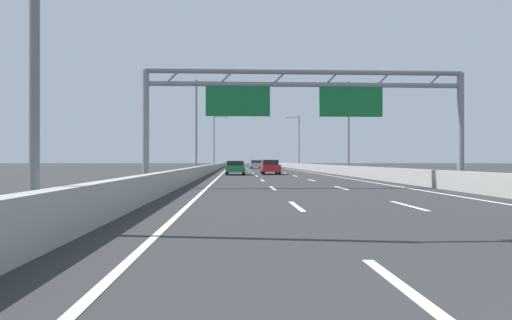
% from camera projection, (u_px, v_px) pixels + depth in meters
% --- Properties ---
extents(ground_plane, '(260.00, 260.00, 0.00)m').
position_uv_depth(ground_plane, '(252.00, 167.00, 101.34)').
color(ground_plane, '#2D2D30').
extents(lane_dash_left_0, '(0.16, 3.00, 0.01)m').
position_uv_depth(lane_dash_left_0, '(408.00, 291.00, 4.86)').
color(lane_dash_left_0, white).
rests_on(lane_dash_left_0, ground_plane).
extents(lane_dash_left_1, '(0.16, 3.00, 0.01)m').
position_uv_depth(lane_dash_left_1, '(297.00, 206.00, 13.85)').
color(lane_dash_left_1, white).
rests_on(lane_dash_left_1, ground_plane).
extents(lane_dash_left_2, '(0.16, 3.00, 0.01)m').
position_uv_depth(lane_dash_left_2, '(273.00, 188.00, 22.84)').
color(lane_dash_left_2, white).
rests_on(lane_dash_left_2, ground_plane).
extents(lane_dash_left_3, '(0.16, 3.00, 0.01)m').
position_uv_depth(lane_dash_left_3, '(262.00, 180.00, 31.83)').
color(lane_dash_left_3, white).
rests_on(lane_dash_left_3, ground_plane).
extents(lane_dash_left_4, '(0.16, 3.00, 0.01)m').
position_uv_depth(lane_dash_left_4, '(257.00, 176.00, 40.83)').
color(lane_dash_left_4, white).
rests_on(lane_dash_left_4, ground_plane).
extents(lane_dash_left_5, '(0.16, 3.00, 0.01)m').
position_uv_depth(lane_dash_left_5, '(253.00, 173.00, 49.82)').
color(lane_dash_left_5, white).
rests_on(lane_dash_left_5, ground_plane).
extents(lane_dash_left_6, '(0.16, 3.00, 0.01)m').
position_uv_depth(lane_dash_left_6, '(250.00, 171.00, 58.81)').
color(lane_dash_left_6, white).
rests_on(lane_dash_left_6, ground_plane).
extents(lane_dash_left_7, '(0.16, 3.00, 0.01)m').
position_uv_depth(lane_dash_left_7, '(249.00, 170.00, 67.80)').
color(lane_dash_left_7, white).
rests_on(lane_dash_left_7, ground_plane).
extents(lane_dash_left_8, '(0.16, 3.00, 0.01)m').
position_uv_depth(lane_dash_left_8, '(247.00, 169.00, 76.79)').
color(lane_dash_left_8, white).
rests_on(lane_dash_left_8, ground_plane).
extents(lane_dash_left_9, '(0.16, 3.00, 0.01)m').
position_uv_depth(lane_dash_left_9, '(246.00, 168.00, 85.78)').
color(lane_dash_left_9, white).
rests_on(lane_dash_left_9, ground_plane).
extents(lane_dash_left_10, '(0.16, 3.00, 0.01)m').
position_uv_depth(lane_dash_left_10, '(245.00, 167.00, 94.77)').
color(lane_dash_left_10, white).
rests_on(lane_dash_left_10, ground_plane).
extents(lane_dash_left_11, '(0.16, 3.00, 0.01)m').
position_uv_depth(lane_dash_left_11, '(244.00, 167.00, 103.76)').
color(lane_dash_left_11, white).
rests_on(lane_dash_left_11, ground_plane).
extents(lane_dash_left_12, '(0.16, 3.00, 0.01)m').
position_uv_depth(lane_dash_left_12, '(244.00, 166.00, 112.75)').
color(lane_dash_left_12, white).
rests_on(lane_dash_left_12, ground_plane).
extents(lane_dash_left_13, '(0.16, 3.00, 0.01)m').
position_uv_depth(lane_dash_left_13, '(243.00, 166.00, 121.74)').
color(lane_dash_left_13, white).
rests_on(lane_dash_left_13, ground_plane).
extents(lane_dash_left_14, '(0.16, 3.00, 0.01)m').
position_uv_depth(lane_dash_left_14, '(243.00, 165.00, 130.73)').
color(lane_dash_left_14, white).
rests_on(lane_dash_left_14, ground_plane).
extents(lane_dash_left_15, '(0.16, 3.00, 0.01)m').
position_uv_depth(lane_dash_left_15, '(242.00, 165.00, 139.72)').
color(lane_dash_left_15, white).
rests_on(lane_dash_left_15, ground_plane).
extents(lane_dash_left_16, '(0.16, 3.00, 0.01)m').
position_uv_depth(lane_dash_left_16, '(242.00, 165.00, 148.71)').
color(lane_dash_left_16, white).
rests_on(lane_dash_left_16, ground_plane).
extents(lane_dash_left_17, '(0.16, 3.00, 0.01)m').
position_uv_depth(lane_dash_left_17, '(241.00, 164.00, 157.71)').
color(lane_dash_left_17, white).
rests_on(lane_dash_left_17, ground_plane).
extents(lane_dash_right_1, '(0.16, 3.00, 0.01)m').
position_uv_depth(lane_dash_right_1, '(409.00, 206.00, 14.02)').
color(lane_dash_right_1, white).
rests_on(lane_dash_right_1, ground_plane).
extents(lane_dash_right_2, '(0.16, 3.00, 0.01)m').
position_uv_depth(lane_dash_right_2, '(341.00, 188.00, 23.01)').
color(lane_dash_right_2, white).
rests_on(lane_dash_right_2, ground_plane).
extents(lane_dash_right_3, '(0.16, 3.00, 0.01)m').
position_uv_depth(lane_dash_right_3, '(312.00, 180.00, 32.00)').
color(lane_dash_right_3, white).
rests_on(lane_dash_right_3, ground_plane).
extents(lane_dash_right_4, '(0.16, 3.00, 0.01)m').
position_uv_depth(lane_dash_right_4, '(295.00, 176.00, 40.99)').
color(lane_dash_right_4, white).
rests_on(lane_dash_right_4, ground_plane).
extents(lane_dash_right_5, '(0.16, 3.00, 0.01)m').
position_uv_depth(lane_dash_right_5, '(285.00, 173.00, 49.98)').
color(lane_dash_right_5, white).
rests_on(lane_dash_right_5, ground_plane).
extents(lane_dash_right_6, '(0.16, 3.00, 0.01)m').
position_uv_depth(lane_dash_right_6, '(277.00, 171.00, 58.97)').
color(lane_dash_right_6, white).
rests_on(lane_dash_right_6, ground_plane).
extents(lane_dash_right_7, '(0.16, 3.00, 0.01)m').
position_uv_depth(lane_dash_right_7, '(272.00, 170.00, 67.96)').
color(lane_dash_right_7, white).
rests_on(lane_dash_right_7, ground_plane).
extents(lane_dash_right_8, '(0.16, 3.00, 0.01)m').
position_uv_depth(lane_dash_right_8, '(268.00, 169.00, 76.95)').
color(lane_dash_right_8, white).
rests_on(lane_dash_right_8, ground_plane).
extents(lane_dash_right_9, '(0.16, 3.00, 0.01)m').
position_uv_depth(lane_dash_right_9, '(264.00, 168.00, 85.94)').
color(lane_dash_right_9, white).
rests_on(lane_dash_right_9, ground_plane).
extents(lane_dash_right_10, '(0.16, 3.00, 0.01)m').
position_uv_depth(lane_dash_right_10, '(262.00, 167.00, 94.93)').
color(lane_dash_right_10, white).
rests_on(lane_dash_right_10, ground_plane).
extents(lane_dash_right_11, '(0.16, 3.00, 0.01)m').
position_uv_depth(lane_dash_right_11, '(259.00, 167.00, 103.92)').
color(lane_dash_right_11, white).
rests_on(lane_dash_right_11, ground_plane).
extents(lane_dash_right_12, '(0.16, 3.00, 0.01)m').
position_uv_depth(lane_dash_right_12, '(258.00, 166.00, 112.91)').
color(lane_dash_right_12, white).
rests_on(lane_dash_right_12, ground_plane).
extents(lane_dash_right_13, '(0.16, 3.00, 0.01)m').
position_uv_depth(lane_dash_right_13, '(256.00, 166.00, 121.91)').
color(lane_dash_right_13, white).
rests_on(lane_dash_right_13, ground_plane).
extents(lane_dash_right_14, '(0.16, 3.00, 0.01)m').
position_uv_depth(lane_dash_right_14, '(255.00, 165.00, 130.90)').
color(lane_dash_right_14, white).
rests_on(lane_dash_right_14, ground_plane).
extents(lane_dash_right_15, '(0.16, 3.00, 0.01)m').
position_uv_depth(lane_dash_right_15, '(253.00, 165.00, 139.89)').
color(lane_dash_right_15, white).
rests_on(lane_dash_right_15, ground_plane).
extents(lane_dash_right_16, '(0.16, 3.00, 0.01)m').
position_uv_depth(lane_dash_right_16, '(252.00, 165.00, 148.88)').
color(lane_dash_right_16, white).
rests_on(lane_dash_right_16, ground_plane).
extents(lane_dash_right_17, '(0.16, 3.00, 0.01)m').
position_uv_depth(lane_dash_right_17, '(251.00, 164.00, 157.87)').
color(lane_dash_right_17, white).
rests_on(lane_dash_right_17, ground_plane).
extents(edge_line_left, '(0.16, 176.00, 0.01)m').
position_uv_depth(edge_line_left, '(229.00, 168.00, 89.12)').
color(edge_line_left, white).
rests_on(edge_line_left, ground_plane).
extents(edge_line_right, '(0.16, 176.00, 0.01)m').
position_uv_depth(edge_line_right, '(280.00, 168.00, 89.59)').
color(edge_line_right, white).
rests_on(edge_line_right, ground_plane).
extents(barrier_left, '(0.45, 220.00, 0.95)m').
position_uv_depth(barrier_left, '(224.00, 164.00, 111.02)').
color(barrier_left, '#9E9E99').
rests_on(barrier_left, ground_plane).
extents(barrier_right, '(0.45, 220.00, 0.95)m').
position_uv_depth(barrier_right, '(278.00, 164.00, 111.65)').
color(barrier_right, '#9E9E99').
rests_on(barrier_right, ground_plane).
extents(sign_gantry, '(17.26, 0.36, 6.36)m').
position_uv_depth(sign_gantry, '(303.00, 97.00, 23.38)').
color(sign_gantry, gray).
rests_on(sign_gantry, ground_plane).
extents(streetlamp_left_mid, '(2.58, 0.28, 9.50)m').
position_uv_depth(streetlamp_left_mid, '(199.00, 121.00, 43.85)').
color(streetlamp_left_mid, slate).
rests_on(streetlamp_left_mid, ground_plane).
extents(streetlamp_right_mid, '(2.58, 0.28, 9.50)m').
position_uv_depth(streetlamp_right_mid, '(346.00, 122.00, 44.53)').
color(streetlamp_right_mid, slate).
rests_on(streetlamp_right_mid, ground_plane).
extents(streetlamp_left_far, '(2.58, 0.28, 9.50)m').
position_uv_depth(streetlamp_left_far, '(215.00, 139.00, 79.01)').
color(streetlamp_left_far, slate).
rests_on(streetlamp_left_far, ground_plane).
extents(streetlamp_right_far, '(2.58, 0.28, 9.50)m').
position_uv_depth(streetlamp_right_far, '(298.00, 139.00, 79.69)').
color(streetlamp_right_far, slate).
rests_on(streetlamp_right_far, ground_plane).
extents(green_car, '(1.87, 4.44, 1.41)m').
position_uv_depth(green_car, '(235.00, 168.00, 44.29)').
color(green_car, '#1E7A38').
rests_on(green_car, ground_plane).
extents(orange_car, '(1.86, 4.48, 1.51)m').
position_uv_depth(orange_car, '(267.00, 163.00, 106.16)').
color(orange_car, orange).
rests_on(orange_car, ground_plane).
extents(silver_car, '(1.83, 4.32, 1.50)m').
position_uv_depth(silver_car, '(256.00, 164.00, 79.04)').
color(silver_car, '#A8ADB2').
rests_on(silver_car, ground_plane).
extents(red_car, '(1.82, 4.47, 1.52)m').
position_uv_depth(red_car, '(270.00, 167.00, 45.98)').
color(red_car, red).
rests_on(red_car, ground_plane).
extents(yellow_car, '(1.89, 4.66, 1.53)m').
position_uv_depth(yellow_car, '(263.00, 163.00, 116.68)').
color(yellow_car, yellow).
rests_on(yellow_car, ground_plane).
extents(white_car, '(1.71, 4.22, 1.47)m').
position_uv_depth(white_car, '(273.00, 164.00, 83.89)').
color(white_car, silver).
rests_on(white_car, ground_plane).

